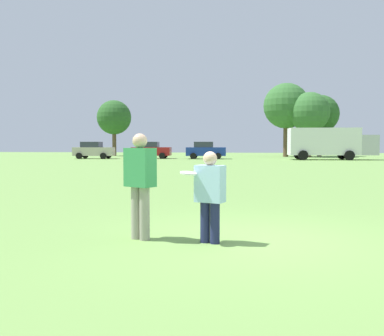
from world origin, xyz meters
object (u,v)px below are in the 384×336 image
(player_defender, at_px, (210,192))
(frisbee, at_px, (188,173))
(parked_car_near_left, at_px, (93,150))
(parked_car_mid_left, at_px, (151,150))
(parked_car_center, at_px, (206,150))
(box_truck, at_px, (330,142))
(player_thrower, at_px, (140,180))
(traffic_cone, at_px, (138,181))

(player_defender, xyz_separation_m, frisbee, (-0.33, -0.14, 0.32))
(parked_car_near_left, bearing_deg, parked_car_mid_left, 13.62)
(parked_car_center, relative_size, box_truck, 0.50)
(parked_car_mid_left, bearing_deg, player_thrower, -76.75)
(player_defender, distance_m, frisbee, 0.48)
(player_thrower, bearing_deg, frisbee, -15.78)
(player_defender, distance_m, parked_car_near_left, 41.06)
(frisbee, xyz_separation_m, box_truck, (8.58, 38.14, 0.61))
(parked_car_mid_left, bearing_deg, frisbee, -75.65)
(player_thrower, distance_m, parked_car_center, 38.99)
(player_thrower, relative_size, parked_car_center, 0.41)
(parked_car_mid_left, bearing_deg, box_truck, -3.40)
(player_defender, bearing_deg, parked_car_center, 96.41)
(player_defender, bearing_deg, player_thrower, 175.29)
(parked_car_near_left, distance_m, box_truck, 24.63)
(player_defender, bearing_deg, parked_car_mid_left, 104.86)
(player_defender, relative_size, parked_car_center, 0.35)
(frisbee, relative_size, parked_car_mid_left, 0.06)
(parked_car_mid_left, bearing_deg, parked_car_center, -1.47)
(frisbee, bearing_deg, parked_car_near_left, 112.99)
(parked_car_near_left, relative_size, parked_car_center, 1.00)
(frisbee, distance_m, parked_car_center, 39.31)
(player_defender, height_order, frisbee, player_defender)
(parked_car_mid_left, bearing_deg, player_defender, -75.14)
(player_defender, relative_size, traffic_cone, 3.10)
(parked_car_mid_left, xyz_separation_m, parked_car_center, (5.99, -0.15, 0.00))
(frisbee, height_order, parked_car_center, parked_car_center)
(parked_car_center, bearing_deg, frisbee, -84.09)
(player_defender, xyz_separation_m, parked_car_mid_left, (-10.37, 39.11, 0.10))
(parked_car_mid_left, bearing_deg, parked_car_near_left, -166.38)
(player_defender, relative_size, parked_car_mid_left, 0.35)
(traffic_cone, xyz_separation_m, box_truck, (11.82, 29.29, 1.52))
(parked_car_mid_left, xyz_separation_m, box_truck, (18.62, -1.11, 0.83))
(parked_car_near_left, distance_m, parked_car_mid_left, 6.17)
(traffic_cone, xyz_separation_m, parked_car_center, (-0.81, 30.24, 0.69))
(parked_car_near_left, relative_size, box_truck, 0.50)
(player_thrower, height_order, box_truck, box_truck)
(player_thrower, relative_size, parked_car_near_left, 0.41)
(player_thrower, relative_size, box_truck, 0.21)
(frisbee, distance_m, traffic_cone, 9.47)
(parked_car_center, bearing_deg, parked_car_near_left, -173.82)
(frisbee, height_order, parked_car_mid_left, parked_car_mid_left)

